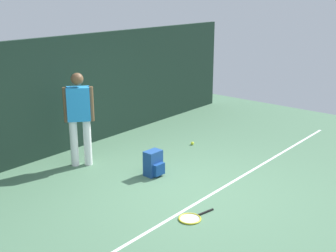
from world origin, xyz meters
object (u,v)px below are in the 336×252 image
Objects in this scene: backpack at (154,164)px; tennis_ball_near_player at (192,143)px; tennis_racket at (191,218)px; tennis_player at (79,114)px.

backpack reaches higher than tennis_ball_near_player.
tennis_ball_near_player is at bearing -132.01° from tennis_racket.
tennis_ball_near_player is at bearing 16.69° from backpack.
tennis_player reaches higher than backpack.
backpack reaches higher than tennis_racket.
tennis_racket is at bearing -117.54° from backpack.
backpack is at bearing 151.06° from tennis_player.
tennis_racket is 1.44× the size of backpack.
tennis_ball_near_player is (2.51, 1.86, 0.02)m from tennis_racket.
backpack is (0.49, -1.32, -0.76)m from tennis_player.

